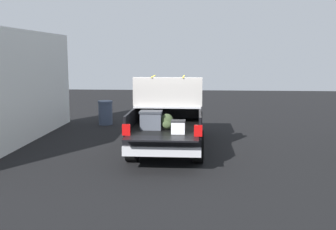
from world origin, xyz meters
TOP-DOWN VIEW (x-y plane):
  - ground_plane at (0.00, 0.00)m, footprint 40.00×40.00m
  - pickup_truck at (0.37, 0.00)m, footprint 6.05×2.06m
  - building_facade at (0.30, 4.77)m, footprint 8.21×0.36m
  - trash_can at (3.84, 2.90)m, footprint 0.60×0.60m

SIDE VIEW (x-z plane):
  - ground_plane at x=0.00m, z-range 0.00..0.00m
  - trash_can at x=3.84m, z-range 0.01..0.99m
  - pickup_truck at x=0.37m, z-range -0.14..2.09m
  - building_facade at x=0.30m, z-range 0.00..3.64m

